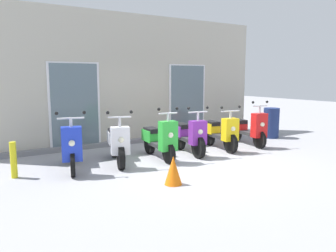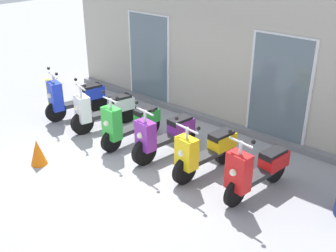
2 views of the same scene
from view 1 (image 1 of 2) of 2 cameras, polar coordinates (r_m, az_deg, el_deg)
ground_plane at (r=7.52m, az=4.39°, el=-6.35°), size 40.00×40.00×0.00m
storefront_facade at (r=9.83m, az=-5.90°, el=7.61°), size 8.64×0.50×3.68m
scooter_blue at (r=7.13m, az=-16.20°, el=-3.33°), size 0.74×1.54×1.27m
scooter_white at (r=7.48m, az=-8.73°, el=-2.92°), size 0.74×1.58×1.23m
scooter_green at (r=7.78m, az=-1.51°, el=-2.28°), size 0.52×1.54×1.26m
scooter_purple at (r=8.31m, az=3.60°, el=-1.64°), size 0.61×1.58×1.23m
scooter_yellow at (r=8.91m, az=8.88°, el=-1.02°), size 0.62×1.58×1.20m
scooter_red at (r=9.61m, az=13.63°, el=-0.33°), size 0.60×1.58×1.29m
traffic_cone at (r=5.99m, az=0.91°, el=-7.62°), size 0.32×0.32×0.52m
curb_bollard at (r=6.99m, az=-25.01°, el=-5.31°), size 0.12×0.12×0.70m
trash_bin at (r=10.98m, az=17.30°, el=0.52°), size 0.49×0.49×0.95m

